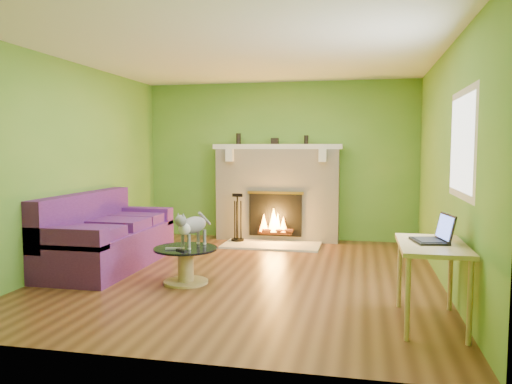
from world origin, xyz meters
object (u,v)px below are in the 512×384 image
at_px(desk, 432,253).
at_px(cat, 194,229).
at_px(sofa, 105,238).
at_px(coffee_table, 186,263).

height_order(desk, cat, cat).
bearing_deg(sofa, desk, -19.65).
bearing_deg(coffee_table, sofa, 157.00).
relative_size(desk, cat, 1.46).
xyz_separation_m(sofa, cat, (1.37, -0.50, 0.24)).
distance_m(desk, cat, 2.58).
relative_size(sofa, cat, 3.20).
height_order(coffee_table, cat, cat).
height_order(sofa, coffee_table, sofa).
bearing_deg(desk, sofa, 160.35).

